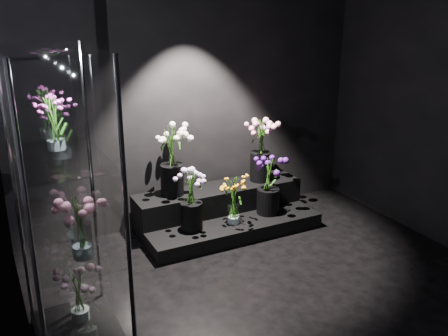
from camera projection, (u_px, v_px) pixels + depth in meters
floor at (292, 304)px, 4.17m from camera, size 4.00×4.00×0.00m
wall_back at (193, 98)px, 5.41m from camera, size 4.00×0.00×4.00m
wall_left at (14, 187)px, 2.86m from camera, size 0.00×4.00×4.00m
display_riser at (223, 211)px, 5.55m from camera, size 1.92×0.85×0.43m
display_case at (67, 213)px, 3.30m from camera, size 0.59×0.98×2.15m
bouquet_orange_bells at (234, 200)px, 5.22m from camera, size 0.29×0.29×0.51m
bouquet_lilac at (191, 197)px, 5.04m from camera, size 0.43×0.43×0.63m
bouquet_purple at (268, 184)px, 5.44m from camera, size 0.40×0.40×0.65m
bouquet_cream_roses at (171, 156)px, 5.23m from camera, size 0.46×0.46×0.75m
bouquet_pink_roses at (261, 146)px, 5.65m from camera, size 0.40×0.40×0.72m
bouquet_case_pink at (80, 226)px, 3.16m from camera, size 0.35×0.35×0.41m
bouquet_case_magenta at (54, 122)px, 3.26m from camera, size 0.30×0.30×0.36m
bouquet_case_base_pink at (78, 294)px, 3.74m from camera, size 0.40×0.40×0.42m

